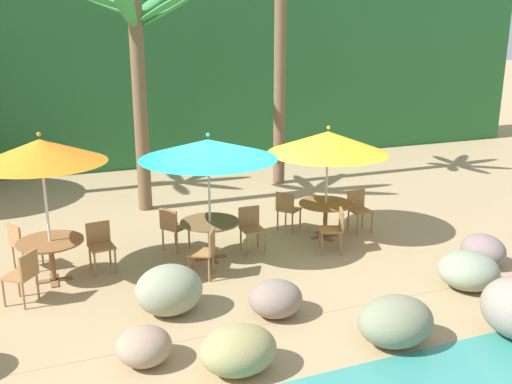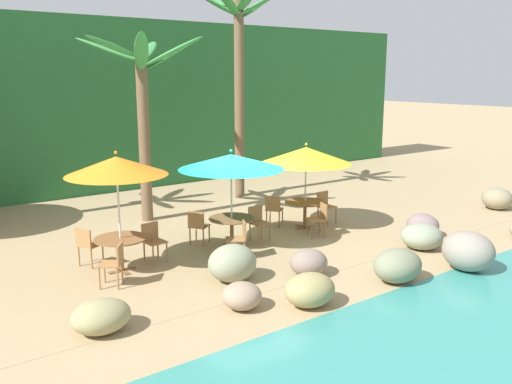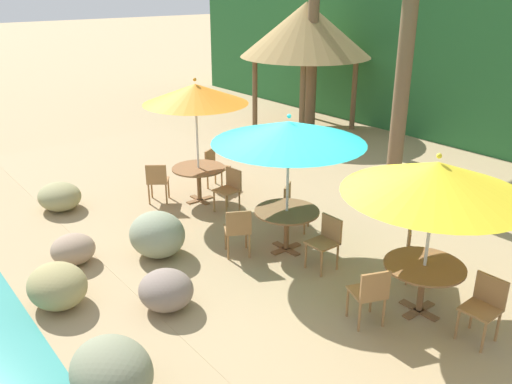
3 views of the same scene
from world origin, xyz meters
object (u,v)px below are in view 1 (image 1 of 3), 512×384
object	(u,v)px
palm_tree_third	(280,17)
chair_teal_inland	(172,226)
umbrella_yellow	(328,142)
chair_yellow_seaward	(358,207)
chair_teal_seaward	(251,226)
chair_orange_seaward	(100,243)
chair_orange_inland	(21,243)
dining_table_teal	(210,228)
palm_tree_second	(137,54)
chair_orange_left	(24,274)
umbrella_orange	(41,151)
umbrella_teal	(208,149)
dining_table_yellow	(326,209)
dining_table_orange	(51,248)
chair_teal_left	(206,250)
chair_yellow_inland	(287,208)
chair_yellow_left	(335,227)

from	to	relation	value
palm_tree_third	chair_teal_inland	bearing A→B (deg)	-135.22
umbrella_yellow	chair_yellow_seaward	size ratio (longest dim) A/B	2.78
chair_yellow_seaward	chair_teal_seaward	bearing A→B (deg)	-174.11
chair_orange_seaward	palm_tree_third	xyz separation A→B (m)	(5.38, 4.37, 3.94)
chair_orange_inland	palm_tree_third	world-z (taller)	palm_tree_third
dining_table_teal	palm_tree_second	size ratio (longest dim) A/B	0.21
chair_orange_left	palm_tree_third	xyz separation A→B (m)	(6.65, 5.30, 3.94)
umbrella_orange	chair_teal_inland	distance (m)	2.91
dining_table_teal	umbrella_teal	bearing A→B (deg)	-153.43
chair_orange_seaward	chair_teal_inland	bearing A→B (deg)	16.57
chair_orange_inland	dining_table_yellow	distance (m)	5.84
dining_table_orange	chair_teal_inland	bearing A→B (deg)	15.37
dining_table_orange	chair_orange_seaward	distance (m)	0.86
chair_teal_left	chair_yellow_inland	xyz separation A→B (m)	(2.29, 1.66, 0.00)
umbrella_teal	chair_teal_seaward	size ratio (longest dim) A/B	2.87
chair_orange_inland	chair_yellow_seaward	size ratio (longest dim) A/B	1.00
chair_teal_left	umbrella_yellow	distance (m)	3.40
chair_orange_seaward	dining_table_yellow	distance (m)	4.52
chair_orange_inland	chair_teal_left	distance (m)	3.32
umbrella_orange	chair_orange_inland	distance (m)	1.95
chair_orange_seaward	chair_yellow_left	world-z (taller)	same
chair_orange_seaward	palm_tree_second	bearing A→B (deg)	66.76
chair_teal_left	palm_tree_third	size ratio (longest dim) A/B	0.13
dining_table_orange	palm_tree_third	size ratio (longest dim) A/B	0.17
chair_orange_seaward	chair_yellow_inland	world-z (taller)	same
chair_yellow_seaward	palm_tree_third	xyz separation A→B (m)	(0.02, 4.24, 3.94)
dining_table_teal	chair_orange_inland	bearing A→B (deg)	167.16
umbrella_orange	chair_yellow_seaward	distance (m)	6.45
chair_orange_seaward	palm_tree_second	distance (m)	4.79
chair_orange_inland	chair_orange_left	world-z (taller)	same
umbrella_teal	umbrella_yellow	xyz separation A→B (m)	(2.55, 0.24, -0.10)
chair_teal_left	chair_orange_left	bearing A→B (deg)	178.31
chair_orange_left	chair_yellow_inland	world-z (taller)	same
umbrella_teal	chair_yellow_left	size ratio (longest dim) A/B	2.87
umbrella_teal	dining_table_yellow	bearing A→B (deg)	5.43
dining_table_yellow	palm_tree_second	xyz separation A→B (m)	(-3.09, 3.32, 3.02)
umbrella_teal	dining_table_yellow	distance (m)	2.96
dining_table_orange	dining_table_yellow	xyz separation A→B (m)	(5.35, 0.21, 0.00)
umbrella_orange	chair_yellow_inland	size ratio (longest dim) A/B	2.97
chair_orange_left	chair_yellow_left	distance (m)	5.56
chair_orange_left	chair_orange_inland	bearing A→B (deg)	91.32
chair_yellow_seaward	palm_tree_second	bearing A→B (deg)	140.81
dining_table_yellow	chair_yellow_inland	bearing A→B (deg)	132.82
palm_tree_second	chair_yellow_inland	bearing A→B (deg)	-47.07
chair_yellow_inland	umbrella_orange	bearing A→B (deg)	-170.02
palm_tree_third	dining_table_teal	bearing A→B (deg)	-126.65
chair_teal_inland	palm_tree_second	world-z (taller)	palm_tree_second
umbrella_orange	chair_yellow_inland	xyz separation A→B (m)	(4.77, 0.84, -1.76)
umbrella_teal	chair_teal_seaward	world-z (taller)	umbrella_teal
umbrella_orange	umbrella_yellow	size ratio (longest dim) A/B	1.07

